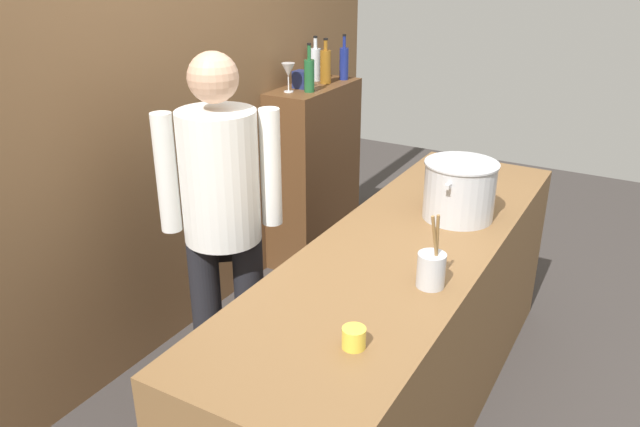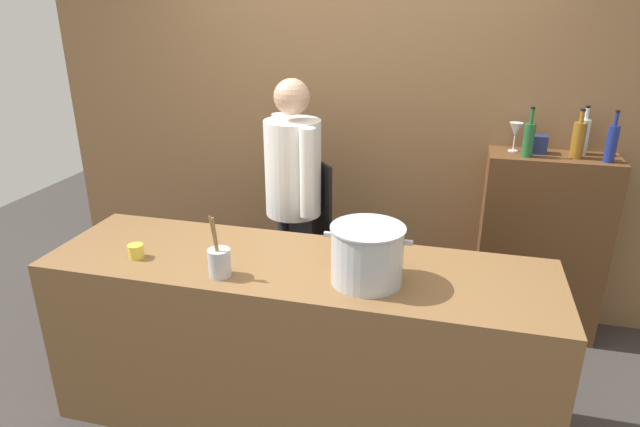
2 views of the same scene
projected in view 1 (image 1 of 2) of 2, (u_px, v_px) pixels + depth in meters
ground_plane at (397, 412)px, 2.97m from camera, size 8.00×8.00×0.00m
brick_back_panel at (144, 67)px, 3.01m from camera, size 4.40×0.10×3.00m
prep_counter at (402, 332)px, 2.79m from camera, size 2.45×0.70×0.90m
bar_cabinet at (314, 173)px, 4.29m from camera, size 0.76×0.32×1.20m
chef at (222, 212)px, 2.74m from camera, size 0.43×0.45×1.66m
stockpot_large at (459, 190)px, 2.80m from camera, size 0.39×0.33×0.26m
utensil_crock at (431, 269)px, 2.25m from camera, size 0.10×0.10×0.29m
butter_jar at (354, 338)px, 1.92m from camera, size 0.08×0.08×0.07m
wine_bottle_amber at (326, 66)px, 4.07m from camera, size 0.07×0.07×0.29m
wine_bottle_cobalt at (344, 63)px, 4.19m from camera, size 0.06×0.06×0.30m
wine_bottle_clear at (315, 64)px, 4.15m from camera, size 0.07×0.07×0.29m
wine_bottle_green at (309, 74)px, 3.84m from camera, size 0.06×0.06×0.30m
wine_glass_short at (288, 71)px, 3.82m from camera, size 0.08×0.08×0.18m
spice_tin_navy at (301, 79)px, 3.96m from camera, size 0.09×0.09×0.11m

